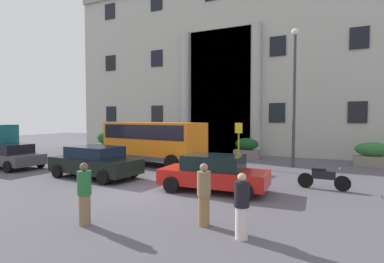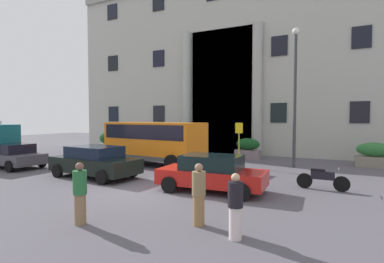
{
  "view_description": "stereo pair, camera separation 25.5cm",
  "coord_description": "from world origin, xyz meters",
  "px_view_note": "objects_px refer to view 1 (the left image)",
  "views": [
    {
      "loc": [
        6.62,
        -9.58,
        2.84
      ],
      "look_at": [
        -0.59,
        5.27,
        2.09
      ],
      "focal_mm": 28.22,
      "sensor_mm": 36.0,
      "label": 1
    },
    {
      "loc": [
        6.85,
        -9.47,
        2.84
      ],
      "look_at": [
        -0.59,
        5.27,
        2.09
      ],
      "focal_mm": 28.22,
      "sensor_mm": 36.0,
      "label": 2
    }
  ],
  "objects_px": {
    "hedge_planter_west": "(170,144)",
    "scooter_by_planter": "(97,160)",
    "hedge_planter_far_east": "(247,149)",
    "pedestrian_woman_with_bag": "(242,206)",
    "orange_minibus": "(154,140)",
    "pedestrian_man_red_shirt": "(204,194)",
    "hedge_planter_east": "(104,142)",
    "parked_estate_mid": "(11,156)",
    "pedestrian_man_crossing": "(84,194)",
    "motorcycle_far_end": "(322,178)",
    "parked_hatchback_near": "(214,173)",
    "parked_sedan_second": "(95,162)",
    "lamppost_plaza_centre": "(294,87)",
    "hedge_planter_entrance_left": "(373,155)",
    "bus_stop_sign": "(239,140)"
  },
  "relations": [
    {
      "from": "parked_sedan_second",
      "to": "pedestrian_woman_with_bag",
      "type": "xyz_separation_m",
      "value": [
        8.36,
        -4.01,
        0.02
      ]
    },
    {
      "from": "hedge_planter_entrance_left",
      "to": "parked_sedan_second",
      "type": "distance_m",
      "value": 15.4
    },
    {
      "from": "lamppost_plaza_centre",
      "to": "hedge_planter_west",
      "type": "bearing_deg",
      "value": 166.29
    },
    {
      "from": "hedge_planter_far_east",
      "to": "motorcycle_far_end",
      "type": "xyz_separation_m",
      "value": [
        5.17,
        -7.51,
        -0.24
      ]
    },
    {
      "from": "hedge_planter_west",
      "to": "pedestrian_man_red_shirt",
      "type": "distance_m",
      "value": 15.82
    },
    {
      "from": "scooter_by_planter",
      "to": "pedestrian_man_red_shirt",
      "type": "xyz_separation_m",
      "value": [
        9.09,
        -5.68,
        0.37
      ]
    },
    {
      "from": "pedestrian_man_crossing",
      "to": "pedestrian_man_red_shirt",
      "type": "xyz_separation_m",
      "value": [
        2.85,
        1.34,
        -0.0
      ]
    },
    {
      "from": "hedge_planter_far_east",
      "to": "pedestrian_woman_with_bag",
      "type": "xyz_separation_m",
      "value": [
        3.7,
        -13.69,
        0.09
      ]
    },
    {
      "from": "hedge_planter_west",
      "to": "scooter_by_planter",
      "type": "xyz_separation_m",
      "value": [
        -0.41,
        -7.54,
        -0.34
      ]
    },
    {
      "from": "pedestrian_woman_with_bag",
      "to": "hedge_planter_east",
      "type": "bearing_deg",
      "value": 104.25
    },
    {
      "from": "parked_sedan_second",
      "to": "hedge_planter_east",
      "type": "bearing_deg",
      "value": 134.59
    },
    {
      "from": "parked_hatchback_near",
      "to": "pedestrian_woman_with_bag",
      "type": "relative_size",
      "value": 2.7
    },
    {
      "from": "hedge_planter_east",
      "to": "scooter_by_planter",
      "type": "height_order",
      "value": "hedge_planter_east"
    },
    {
      "from": "hedge_planter_east",
      "to": "pedestrian_man_red_shirt",
      "type": "height_order",
      "value": "pedestrian_man_red_shirt"
    },
    {
      "from": "orange_minibus",
      "to": "pedestrian_man_red_shirt",
      "type": "height_order",
      "value": "orange_minibus"
    },
    {
      "from": "pedestrian_man_crossing",
      "to": "lamppost_plaza_centre",
      "type": "relative_size",
      "value": 0.21
    },
    {
      "from": "pedestrian_man_red_shirt",
      "to": "hedge_planter_east",
      "type": "bearing_deg",
      "value": 57.04
    },
    {
      "from": "parked_sedan_second",
      "to": "lamppost_plaza_centre",
      "type": "distance_m",
      "value": 11.53
    },
    {
      "from": "orange_minibus",
      "to": "motorcycle_far_end",
      "type": "xyz_separation_m",
      "value": [
        9.33,
        -2.14,
        -1.09
      ]
    },
    {
      "from": "hedge_planter_far_east",
      "to": "pedestrian_woman_with_bag",
      "type": "height_order",
      "value": "pedestrian_woman_with_bag"
    },
    {
      "from": "scooter_by_planter",
      "to": "lamppost_plaza_centre",
      "type": "height_order",
      "value": "lamppost_plaza_centre"
    },
    {
      "from": "hedge_planter_west",
      "to": "scooter_by_planter",
      "type": "bearing_deg",
      "value": -93.12
    },
    {
      "from": "hedge_planter_entrance_left",
      "to": "lamppost_plaza_centre",
      "type": "bearing_deg",
      "value": -153.37
    },
    {
      "from": "hedge_planter_far_east",
      "to": "hedge_planter_entrance_left",
      "type": "relative_size",
      "value": 0.85
    },
    {
      "from": "orange_minibus",
      "to": "bus_stop_sign",
      "type": "distance_m",
      "value": 5.0
    },
    {
      "from": "orange_minibus",
      "to": "motorcycle_far_end",
      "type": "bearing_deg",
      "value": -6.5
    },
    {
      "from": "hedge_planter_entrance_left",
      "to": "scooter_by_planter",
      "type": "xyz_separation_m",
      "value": [
        -14.08,
        -7.3,
        -0.23
      ]
    },
    {
      "from": "parked_sedan_second",
      "to": "scooter_by_planter",
      "type": "height_order",
      "value": "parked_sedan_second"
    },
    {
      "from": "hedge_planter_west",
      "to": "lamppost_plaza_centre",
      "type": "xyz_separation_m",
      "value": [
        9.52,
        -2.32,
        3.79
      ]
    },
    {
      "from": "parked_sedan_second",
      "to": "scooter_by_planter",
      "type": "distance_m",
      "value": 2.83
    },
    {
      "from": "orange_minibus",
      "to": "parked_hatchback_near",
      "type": "bearing_deg",
      "value": -31.46
    },
    {
      "from": "orange_minibus",
      "to": "parked_estate_mid",
      "type": "bearing_deg",
      "value": -140.63
    },
    {
      "from": "hedge_planter_west",
      "to": "motorcycle_far_end",
      "type": "relative_size",
      "value": 1.0
    },
    {
      "from": "orange_minibus",
      "to": "bus_stop_sign",
      "type": "bearing_deg",
      "value": 26.26
    },
    {
      "from": "orange_minibus",
      "to": "parked_hatchback_near",
      "type": "distance_m",
      "value": 7.09
    },
    {
      "from": "parked_estate_mid",
      "to": "parked_hatchback_near",
      "type": "bearing_deg",
      "value": 3.16
    },
    {
      "from": "scooter_by_planter",
      "to": "pedestrian_man_red_shirt",
      "type": "bearing_deg",
      "value": -33.87
    },
    {
      "from": "scooter_by_planter",
      "to": "pedestrian_man_crossing",
      "type": "height_order",
      "value": "pedestrian_man_crossing"
    },
    {
      "from": "parked_hatchback_near",
      "to": "pedestrian_woman_with_bag",
      "type": "bearing_deg",
      "value": -63.45
    },
    {
      "from": "bus_stop_sign",
      "to": "pedestrian_man_crossing",
      "type": "distance_m",
      "value": 11.0
    },
    {
      "from": "hedge_planter_far_east",
      "to": "hedge_planter_entrance_left",
      "type": "height_order",
      "value": "hedge_planter_far_east"
    },
    {
      "from": "hedge_planter_entrance_left",
      "to": "hedge_planter_west",
      "type": "bearing_deg",
      "value": 178.98
    },
    {
      "from": "parked_estate_mid",
      "to": "hedge_planter_west",
      "type": "bearing_deg",
      "value": 66.85
    },
    {
      "from": "hedge_planter_far_east",
      "to": "lamppost_plaza_centre",
      "type": "relative_size",
      "value": 0.22
    },
    {
      "from": "hedge_planter_east",
      "to": "parked_estate_mid",
      "type": "bearing_deg",
      "value": -80.06
    },
    {
      "from": "pedestrian_man_red_shirt",
      "to": "motorcycle_far_end",
      "type": "bearing_deg",
      "value": -16.79
    },
    {
      "from": "bus_stop_sign",
      "to": "hedge_planter_east",
      "type": "height_order",
      "value": "bus_stop_sign"
    },
    {
      "from": "hedge_planter_east",
      "to": "pedestrian_woman_with_bag",
      "type": "distance_m",
      "value": 21.02
    },
    {
      "from": "pedestrian_woman_with_bag",
      "to": "pedestrian_man_red_shirt",
      "type": "distance_m",
      "value": 1.23
    },
    {
      "from": "hedge_planter_east",
      "to": "hedge_planter_entrance_left",
      "type": "height_order",
      "value": "hedge_planter_east"
    }
  ]
}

